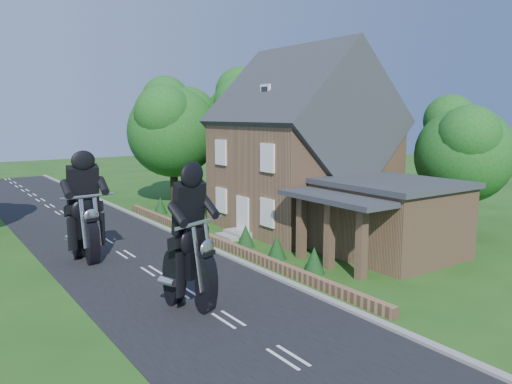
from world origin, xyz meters
TOP-DOWN VIEW (x-y plane):
  - ground at (0.00, 0.00)m, footprint 120.00×120.00m
  - road at (0.00, 0.00)m, footprint 7.00×80.00m
  - kerb at (3.65, 0.00)m, footprint 0.30×80.00m
  - garden_wall at (4.30, 5.00)m, footprint 0.30×22.00m
  - house at (10.49, 6.00)m, footprint 9.54×8.64m
  - annex at (9.87, -0.80)m, footprint 7.05×5.94m
  - tree_annex_side at (17.13, 0.10)m, footprint 5.64×5.20m
  - tree_house_right at (16.65, 8.62)m, footprint 6.51×6.00m
  - tree_behind_house at (14.18, 16.14)m, footprint 7.81×7.20m
  - tree_behind_left at (8.16, 17.13)m, footprint 6.94×6.40m
  - shrub_a at (5.30, -1.00)m, footprint 0.90×0.90m
  - shrub_b at (5.30, 1.50)m, footprint 0.90×0.90m
  - shrub_c at (5.30, 4.00)m, footprint 0.90×0.90m
  - shrub_d at (5.30, 9.00)m, footprint 0.90×0.90m
  - shrub_e at (5.30, 11.50)m, footprint 0.90×0.90m
  - shrub_f at (5.30, 14.00)m, footprint 0.90×0.90m
  - motorcycle_lead at (-0.53, -1.50)m, footprint 0.96×1.61m
  - motorcycle_follow at (-1.79, 5.91)m, footprint 0.58×1.60m

SIDE VIEW (x-z plane):
  - ground at x=0.00m, z-range 0.00..0.00m
  - road at x=0.00m, z-range 0.00..0.02m
  - kerb at x=3.65m, z-range 0.00..0.12m
  - garden_wall at x=4.30m, z-range 0.00..0.40m
  - shrub_a at x=5.30m, z-range 0.00..1.10m
  - shrub_b at x=5.30m, z-range 0.00..1.10m
  - shrub_c at x=5.30m, z-range 0.00..1.10m
  - shrub_d at x=5.30m, z-range 0.00..1.10m
  - shrub_e at x=5.30m, z-range 0.00..1.10m
  - shrub_f at x=5.30m, z-range 0.00..1.10m
  - motorcycle_follow at x=-1.79m, z-range 0.00..1.46m
  - motorcycle_lead at x=-0.53m, z-range 0.00..1.46m
  - annex at x=9.87m, z-range 0.05..3.49m
  - house at x=10.49m, z-range -0.78..9.46m
  - tree_annex_side at x=17.13m, z-range 0.95..8.43m
  - tree_house_right at x=16.65m, z-range 0.99..9.39m
  - tree_behind_left at x=8.16m, z-range 1.15..10.31m
  - tree_behind_house at x=14.18m, z-range 1.19..11.27m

